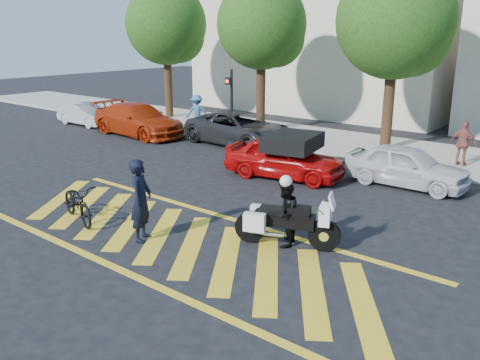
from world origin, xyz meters
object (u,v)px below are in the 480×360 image
Objects in this scene: parked_left at (138,120)px; red_convertible at (284,158)px; officer_moto at (285,214)px; parked_mid_right at (407,166)px; parked_mid_left at (240,129)px; police_motorcycle at (285,222)px; officer_bike at (141,200)px; parked_far_left at (85,114)px; bicycle at (78,202)px.

red_convertible is at bearing -97.81° from parked_left.
officer_moto is 0.39× the size of red_convertible.
parked_mid_right is at bearing 155.28° from officer_moto.
parked_mid_left is at bearing 43.98° from red_convertible.
red_convertible is (-3.29, 4.79, 0.10)m from police_motorcycle.
officer_moto is at bearing -86.59° from officer_bike.
police_motorcycle is 0.19m from officer_moto.
red_convertible is 3.99m from parked_mid_right.
police_motorcycle is 0.58× the size of red_convertible.
police_motorcycle is 0.45× the size of parked_mid_left.
red_convertible is 14.05m from parked_far_left.
officer_moto reaches higher than bicycle.
parked_mid_right is at bearing -95.96° from parked_mid_left.
officer_bike is 0.49× the size of red_convertible.
police_motorcycle is at bearing 31.17° from officer_moto.
parked_mid_right is at bearing -76.55° from red_convertible.
officer_bike is 0.38× the size of parked_left.
parked_left is at bearing -91.11° from parked_far_left.
police_motorcycle is at bearing -51.88° from bicycle.
bicycle is 0.38× the size of parked_left.
officer_bike is at bearing -67.83° from bicycle.
officer_bike is 16.62m from parked_far_left.
officer_moto reaches higher than parked_mid_left.
officer_moto is 14.42m from parked_left.
officer_bike is at bearing 158.22° from parked_mid_right.
parked_left is 5.37m from parked_mid_left.
red_convertible is (-0.43, 6.65, -0.30)m from officer_bike.
bicycle is 0.50× the size of parked_mid_right.
parked_left is 1.32× the size of parked_mid_right.
bicycle is (-2.28, -0.25, -0.48)m from officer_bike.
parked_left reaches higher than police_motorcycle.
parked_mid_right is at bearing -16.76° from bicycle.
bicycle is at bearing 153.63° from red_convertible.
officer_bike is at bearing -78.31° from officer_moto.
parked_left is (-12.92, 6.46, 0.16)m from police_motorcycle.
parked_far_left is at bearing 137.82° from police_motorcycle.
officer_bike is 13.05m from parked_left.
parked_mid_left is at bearing 112.87° from police_motorcycle.
police_motorcycle is 1.50× the size of officer_moto.
parked_far_left is (-14.38, 8.32, -0.42)m from officer_bike.
parked_mid_right is at bearing -91.11° from parked_far_left.
parked_far_left is 0.90× the size of parked_mid_right.
officer_moto is 0.30× the size of parked_mid_left.
parked_mid_right is (8.05, -1.40, -0.06)m from parked_mid_left.
bicycle is 10.30m from parked_mid_left.
parked_left is at bearing 131.78° from police_motorcycle.
officer_bike is 3.44m from police_motorcycle.
parked_left is (-7.77, 8.57, 0.23)m from bicycle.
parked_left reaches higher than parked_mid_left.
bicycle is 7.15m from red_convertible.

